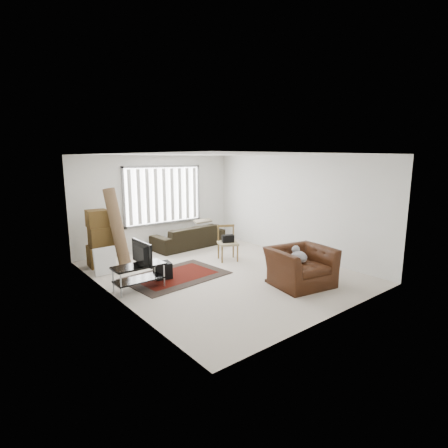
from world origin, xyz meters
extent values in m
plane|color=beige|center=(0.00, 0.00, 0.00)|extent=(6.00, 6.00, 0.00)
cube|color=white|center=(0.00, 0.00, 2.70)|extent=(5.00, 6.00, 0.02)
cube|color=white|center=(0.00, 3.00, 1.35)|extent=(5.00, 0.02, 2.70)
cube|color=white|center=(0.00, -3.00, 1.35)|extent=(5.00, 0.02, 2.70)
cube|color=white|center=(-2.50, 0.00, 1.35)|extent=(0.02, 6.00, 2.70)
cube|color=white|center=(2.50, 0.00, 1.35)|extent=(0.02, 6.00, 2.70)
cube|color=white|center=(0.20, 2.98, 1.55)|extent=(2.40, 0.01, 1.60)
cube|color=gray|center=(0.20, 2.96, 1.55)|extent=(2.52, 0.06, 1.72)
cube|color=white|center=(0.20, 2.92, 1.55)|extent=(2.40, 0.02, 1.55)
cube|color=black|center=(-0.97, 0.40, 0.01)|extent=(2.30, 1.65, 0.02)
cube|color=#420C05|center=(-0.97, 0.40, 0.02)|extent=(1.81, 1.15, 0.00)
cube|color=black|center=(-1.95, 0.19, 0.49)|extent=(1.03, 0.46, 0.04)
cube|color=black|center=(-1.95, 0.19, 0.21)|extent=(0.99, 0.43, 0.03)
cylinder|color=#B2B2B7|center=(-2.41, 0.00, 0.26)|extent=(0.03, 0.03, 0.51)
cylinder|color=#B2B2B7|center=(-1.49, 0.00, 0.26)|extent=(0.03, 0.03, 0.51)
cylinder|color=#B2B2B7|center=(-2.41, 0.39, 0.26)|extent=(0.03, 0.03, 0.51)
cylinder|color=#B2B2B7|center=(-1.49, 0.39, 0.26)|extent=(0.03, 0.03, 0.51)
imported|color=black|center=(-1.95, 0.19, 0.75)|extent=(0.11, 0.83, 0.48)
cube|color=black|center=(-1.27, 0.46, 0.19)|extent=(0.41, 0.41, 0.35)
cube|color=brown|center=(-2.00, 2.24, 0.26)|extent=(0.61, 0.57, 0.52)
cube|color=brown|center=(-1.98, 2.21, 0.75)|extent=(0.56, 0.51, 0.46)
cube|color=brown|center=(-2.02, 2.26, 1.19)|extent=(0.51, 0.51, 0.41)
cube|color=silver|center=(-2.15, 1.53, 0.32)|extent=(0.49, 0.15, 0.63)
cylinder|color=brown|center=(-1.69, 1.85, 0.97)|extent=(0.51, 0.79, 1.94)
imported|color=black|center=(0.71, 2.45, 0.42)|extent=(2.25, 1.08, 0.84)
cube|color=#8D805C|center=(0.75, 0.66, 0.45)|extent=(0.64, 0.64, 0.05)
cylinder|color=brown|center=(0.48, 0.56, 0.23)|extent=(0.04, 0.04, 0.45)
cylinder|color=brown|center=(0.85, 0.38, 0.23)|extent=(0.04, 0.04, 0.45)
cylinder|color=brown|center=(0.65, 0.93, 0.23)|extent=(0.04, 0.04, 0.45)
cylinder|color=brown|center=(1.02, 0.75, 0.23)|extent=(0.04, 0.04, 0.45)
cube|color=brown|center=(0.84, 0.85, 0.87)|extent=(0.43, 0.23, 0.06)
cube|color=brown|center=(0.66, 0.93, 0.68)|extent=(0.06, 0.06, 0.45)
cube|color=brown|center=(1.03, 0.76, 0.68)|extent=(0.06, 0.06, 0.45)
cube|color=black|center=(0.75, 0.66, 0.57)|extent=(0.34, 0.28, 0.19)
imported|color=#34180A|center=(0.79, -1.68, 0.45)|extent=(1.40, 1.27, 0.91)
ellipsoid|color=#59595B|center=(0.79, -1.68, 0.59)|extent=(0.31, 0.36, 0.22)
sphere|color=#59595B|center=(0.82, -1.52, 0.73)|extent=(0.17, 0.17, 0.17)
camera|label=1|loc=(-4.83, -6.12, 2.63)|focal=28.00mm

